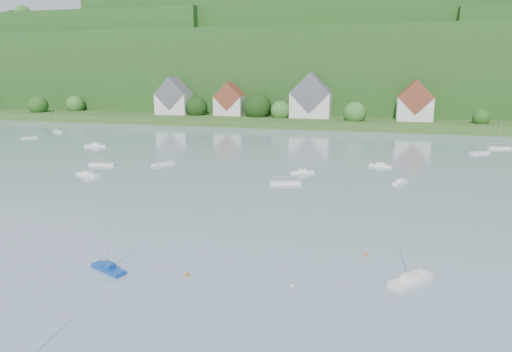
# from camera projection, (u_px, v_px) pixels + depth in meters

# --- Properties ---
(far_shore_strip) EXTENTS (600.00, 60.00, 3.00)m
(far_shore_strip) POSITION_uv_depth(u_px,v_px,m) (303.00, 118.00, 200.75)
(far_shore_strip) COLOR #2E5620
(far_shore_strip) RESTS_ON ground
(forested_ridge) EXTENTS (620.00, 181.22, 69.89)m
(forested_ridge) POSITION_uv_depth(u_px,v_px,m) (323.00, 68.00, 260.44)
(forested_ridge) COLOR #163E13
(forested_ridge) RESTS_ON ground
(village_building_0) EXTENTS (14.00, 10.40, 16.00)m
(village_building_0) POSITION_uv_depth(u_px,v_px,m) (174.00, 99.00, 200.25)
(village_building_0) COLOR silver
(village_building_0) RESTS_ON far_shore_strip
(village_building_1) EXTENTS (12.00, 9.36, 14.00)m
(village_building_1) POSITION_uv_depth(u_px,v_px,m) (230.00, 101.00, 196.14)
(village_building_1) COLOR silver
(village_building_1) RESTS_ON far_shore_strip
(village_building_2) EXTENTS (16.00, 11.44, 18.00)m
(village_building_2) POSITION_uv_depth(u_px,v_px,m) (311.00, 99.00, 186.22)
(village_building_2) COLOR silver
(village_building_2) RESTS_ON far_shore_strip
(village_building_3) EXTENTS (13.00, 10.40, 15.50)m
(village_building_3) POSITION_uv_depth(u_px,v_px,m) (415.00, 104.00, 174.66)
(village_building_3) COLOR silver
(village_building_3) RESTS_ON far_shore_strip
(near_sailboat_1) EXTENTS (4.93, 3.19, 6.48)m
(near_sailboat_1) POSITION_uv_depth(u_px,v_px,m) (108.00, 268.00, 51.27)
(near_sailboat_1) COLOR #103E95
(near_sailboat_1) RESTS_ON ground
(near_sailboat_3) EXTENTS (4.79, 5.25, 7.52)m
(near_sailboat_3) POSITION_uv_depth(u_px,v_px,m) (410.00, 279.00, 48.48)
(near_sailboat_3) COLOR white
(near_sailboat_3) RESTS_ON ground
(mooring_buoy_2) EXTENTS (0.43, 0.43, 0.43)m
(mooring_buoy_2) POSITION_uv_depth(u_px,v_px,m) (365.00, 255.00, 55.81)
(mooring_buoy_2) COLOR orange
(mooring_buoy_2) RESTS_ON ground
(mooring_buoy_3) EXTENTS (0.44, 0.44, 0.44)m
(mooring_buoy_3) POSITION_uv_depth(u_px,v_px,m) (187.00, 275.00, 50.24)
(mooring_buoy_3) COLOR orange
(mooring_buoy_3) RESTS_ON ground
(mooring_buoy_4) EXTENTS (0.44, 0.44, 0.44)m
(mooring_buoy_4) POSITION_uv_depth(u_px,v_px,m) (292.00, 287.00, 47.60)
(mooring_buoy_4) COLOR silver
(mooring_buoy_4) RESTS_ON ground
(far_sailboat_cluster) EXTENTS (200.22, 63.22, 8.71)m
(far_sailboat_cluster) POSITION_uv_depth(u_px,v_px,m) (282.00, 156.00, 118.09)
(far_sailboat_cluster) COLOR white
(far_sailboat_cluster) RESTS_ON ground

